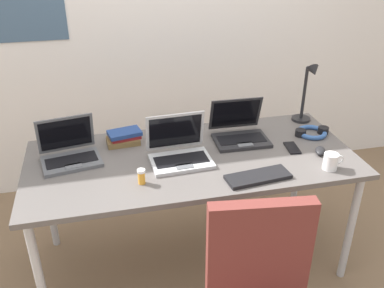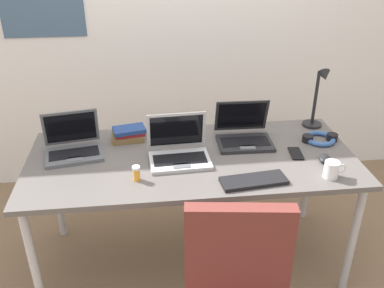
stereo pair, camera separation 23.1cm
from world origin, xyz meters
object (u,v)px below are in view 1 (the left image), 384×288
laptop_by_keyboard (70,153)px  computer_mouse (320,151)px  book_stack (124,137)px  laptop_mid_desk (179,152)px  pill_bottle (141,176)px  desk_lamp (307,93)px  headphones (312,132)px  laptop_back_left (239,132)px  cell_phone (292,148)px  external_keyboard (258,177)px  coffee_mug (331,161)px

laptop_by_keyboard → computer_mouse: (1.35, -0.24, -0.03)m
book_stack → laptop_by_keyboard: bearing=-155.6°
laptop_mid_desk → pill_bottle: size_ratio=4.24×
desk_lamp → headphones: (-0.03, -0.18, -0.18)m
laptop_back_left → cell_phone: size_ratio=2.36×
external_keyboard → coffee_mug: (0.40, 0.00, 0.03)m
cell_phone → coffee_mug: size_ratio=1.20×
computer_mouse → desk_lamp: bearing=103.9°
coffee_mug → laptop_by_keyboard: bearing=163.2°
laptop_back_left → book_stack: laptop_back_left is taller
laptop_back_left → headphones: (0.45, -0.05, -0.03)m
desk_lamp → computer_mouse: (-0.09, -0.40, -0.18)m
laptop_back_left → laptop_mid_desk: bearing=-158.1°
desk_lamp → external_keyboard: bearing=-132.9°
external_keyboard → cell_phone: (0.30, 0.25, -0.01)m
cell_phone → external_keyboard: bearing=-134.3°
laptop_back_left → book_stack: 0.68m
book_stack → desk_lamp: bearing=1.2°
laptop_by_keyboard → book_stack: bearing=24.4°
laptop_mid_desk → book_stack: laptop_mid_desk is taller
pill_bottle → coffee_mug: (0.98, -0.09, 0.00)m
pill_bottle → laptop_mid_desk: bearing=39.5°
external_keyboard → headphones: (0.50, 0.39, 0.01)m
computer_mouse → book_stack: bearing=-172.6°
pill_bottle → coffee_mug: bearing=-5.0°
desk_lamp → laptop_by_keyboard: 1.47m
headphones → pill_bottle: pill_bottle is taller
cell_phone → headphones: headphones is taller
headphones → coffee_mug: (-0.09, -0.39, 0.03)m
book_stack → coffee_mug: coffee_mug is taller
computer_mouse → headphones: (0.06, 0.23, -0.00)m
laptop_mid_desk → cell_phone: size_ratio=2.46×
cell_phone → pill_bottle: 0.90m
external_keyboard → computer_mouse: (0.43, 0.16, 0.01)m
pill_bottle → book_stack: size_ratio=0.38×
desk_lamp → pill_bottle: (-1.10, -0.48, -0.16)m
laptop_back_left → pill_bottle: (-0.62, -0.35, -0.01)m
laptop_back_left → book_stack: (-0.67, 0.11, -0.01)m
desk_lamp → headphones: 0.25m
desk_lamp → laptop_by_keyboard: (-1.45, -0.16, -0.15)m
headphones → pill_bottle: bearing=-164.3°
external_keyboard → cell_phone: external_keyboard is taller
laptop_mid_desk → external_keyboard: size_ratio=1.02×
headphones → coffee_mug: coffee_mug is taller
computer_mouse → cell_phone: 0.15m
laptop_by_keyboard → computer_mouse: bearing=-10.1°
external_keyboard → cell_phone: 0.39m
pill_bottle → book_stack: 0.45m
headphones → laptop_mid_desk: bearing=-172.4°
external_keyboard → laptop_mid_desk: bearing=135.0°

